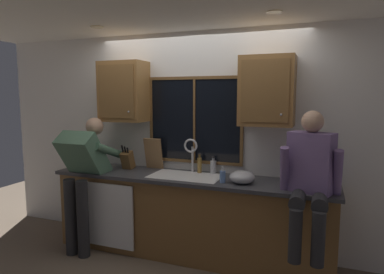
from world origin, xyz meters
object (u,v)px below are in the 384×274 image
Objects in this scene: knife_block at (128,160)px; cutting_board at (153,154)px; mixing_bowl at (242,177)px; bottle_tall_clear at (213,167)px; bottle_green_glass at (199,165)px; soap_dispenser at (223,176)px; person_standing at (84,170)px; person_sitting_on_counter at (310,175)px.

cutting_board is (0.29, 0.12, 0.08)m from knife_block.
mixing_bowl is 0.51m from bottle_tall_clear.
soap_dispenser is at bearing -41.98° from bottle_green_glass.
bottle_green_glass is at bearing -170.46° from bottle_tall_clear.
mixing_bowl is at bearing 7.39° from person_standing.
person_sitting_on_counter is 1.89m from cutting_board.
person_sitting_on_counter is at bearing -21.15° from bottle_green_glass.
mixing_bowl is 0.63m from bottle_green_glass.
cutting_board is (0.64, 0.52, 0.15)m from person_standing.
knife_block is at bearing -172.40° from bottle_tall_clear.
person_standing is 4.02× the size of cutting_board.
cutting_board reaches higher than knife_block.
bottle_tall_clear is at bearing 1.58° from cutting_board.
knife_block is at bearing 170.07° from soap_dispenser.
mixing_bowl is at bearing -26.42° from bottle_green_glass.
knife_block reaches higher than bottle_green_glass.
bottle_tall_clear is at bearing 9.54° from bottle_green_glass.
person_sitting_on_counter is at bearing -25.16° from bottle_tall_clear.
bottle_tall_clear is at bearing 142.81° from mixing_bowl.
cutting_board reaches higher than mixing_bowl.
soap_dispenser is (0.97, -0.34, -0.12)m from cutting_board.
bottle_tall_clear is (-1.07, 0.50, -0.10)m from person_sitting_on_counter.
mixing_bowl is (1.80, 0.23, 0.02)m from person_standing.
bottle_green_glass is (1.24, 0.51, 0.06)m from person_standing.
person_standing is 1.82m from mixing_bowl.
soap_dispenser is 0.50m from bottle_green_glass.
cutting_board is at bearing 166.18° from mixing_bowl.
mixing_bowl is at bearing -37.19° from bottle_tall_clear.
mixing_bowl is (1.46, -0.17, -0.05)m from knife_block.
person_standing is 5.87× the size of mixing_bowl.
bottle_green_glass is at bearing -0.56° from cutting_board.
knife_block is 1.66× the size of bottle_tall_clear.
knife_block is at bearing 170.34° from person_sitting_on_counter.
person_sitting_on_counter is 1.18m from bottle_tall_clear.
bottle_tall_clear is at bearing 120.48° from soap_dispenser.
person_standing is 0.83m from cutting_board.
person_sitting_on_counter is 4.76× the size of mixing_bowl.
mixing_bowl is at bearing 15.92° from soap_dispenser.
person_standing is at bearing -173.66° from soap_dispenser.
knife_block is 1.21× the size of mixing_bowl.
mixing_bowl is (-0.66, 0.19, -0.12)m from person_sitting_on_counter.
person_standing is 2.47m from person_sitting_on_counter.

